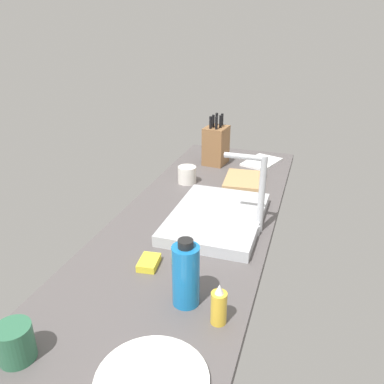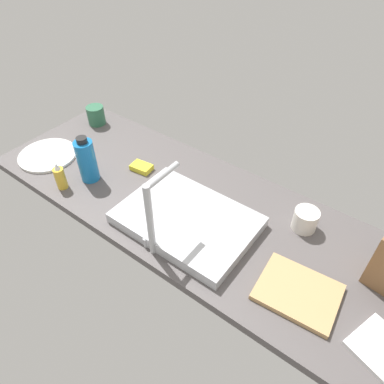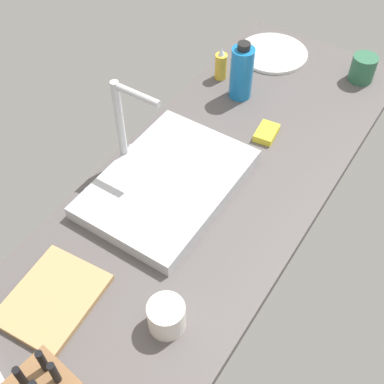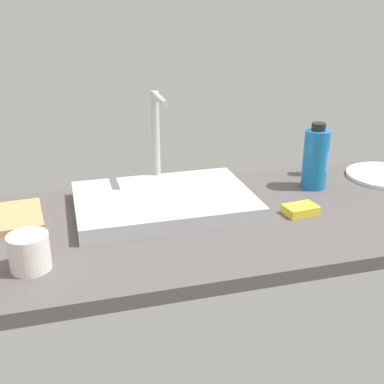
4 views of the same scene
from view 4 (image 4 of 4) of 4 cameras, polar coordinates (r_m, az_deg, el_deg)
countertop_slab at (r=129.85cm, az=-2.69°, el=-4.25°), size 189.78×62.32×3.50cm
sink_basin at (r=136.54cm, az=-3.31°, el=-1.11°), size 48.93×34.32×4.28cm
faucet at (r=145.92cm, az=-4.09°, el=6.90°), size 5.50×15.61×29.98cm
soap_bottle at (r=166.60cm, az=13.86°, el=3.71°), size 4.32×4.32×12.24cm
water_bottle at (r=154.11cm, az=14.31°, el=3.87°), size 7.72×7.72×20.50cm
ceramic_cup at (r=111.71cm, az=-18.56°, el=-6.70°), size 8.89×8.89×8.21cm
dish_sponge at (r=136.73cm, az=12.63°, el=-2.03°), size 9.66×7.04×2.40cm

